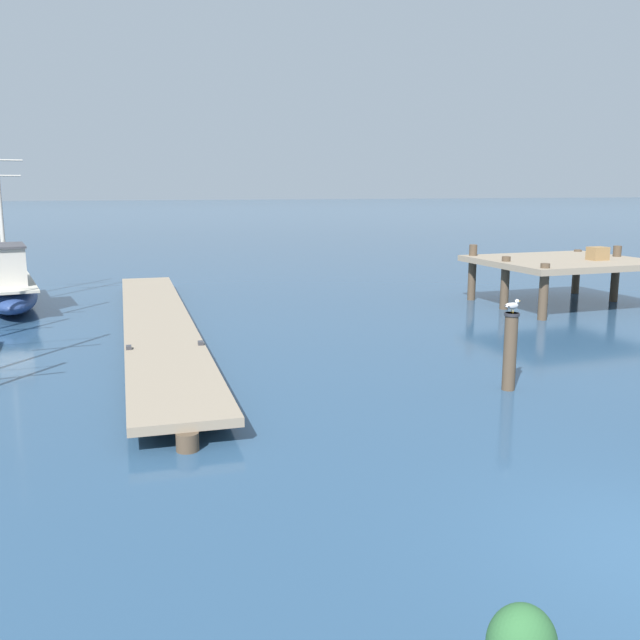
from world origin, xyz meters
TOP-DOWN VIEW (x-y plane):
  - floating_dock at (-4.64, 13.75)m, footprint 2.21×18.07m
  - fishing_boat_0 at (-9.09, 19.58)m, footprint 2.84×8.13m
  - pier_platform at (9.02, 14.52)m, footprint 5.61×4.97m
  - mooring_piling at (1.72, 6.26)m, footprint 0.30×0.30m
  - perched_seagull at (1.71, 6.26)m, footprint 0.38×0.18m

SIDE VIEW (x-z plane):
  - floating_dock at x=-4.64m, z-range 0.10..0.63m
  - fishing_boat_0 at x=-9.09m, z-range -2.95..4.41m
  - mooring_piling at x=1.72m, z-range 0.04..1.62m
  - pier_platform at x=9.02m, z-range 0.40..2.44m
  - perched_seagull at x=1.71m, z-range 1.60..1.86m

